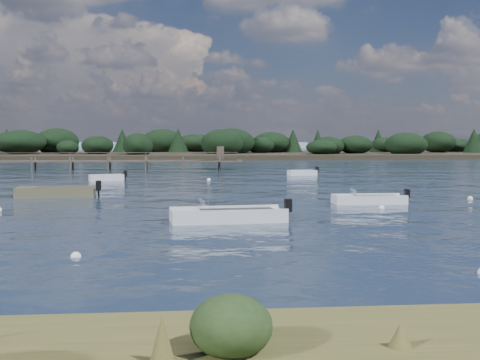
{
  "coord_description": "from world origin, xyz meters",
  "views": [
    {
      "loc": [
        -0.15,
        -22.64,
        3.46
      ],
      "look_at": [
        3.2,
        14.0,
        1.0
      ],
      "focal_mm": 45.0,
      "sensor_mm": 36.0,
      "label": 1
    }
  ],
  "objects": [
    {
      "name": "buoy_e",
      "position": [
        1.88,
        29.16,
        0.0
      ],
      "size": [
        0.32,
        0.32,
        0.32
      ],
      "primitive_type": "sphere",
      "color": "white",
      "rests_on": "ground"
    },
    {
      "name": "dinghy_mid_white_a",
      "position": [
        1.63,
        2.62,
        0.16
      ],
      "size": [
        5.28,
        2.28,
        1.22
      ],
      "color": "silver",
      "rests_on": "ground"
    },
    {
      "name": "buoy_extra_b",
      "position": [
        -8.7,
        21.67,
        0.0
      ],
      "size": [
        0.32,
        0.32,
        0.32
      ],
      "primitive_type": "sphere",
      "color": "white",
      "rests_on": "ground"
    },
    {
      "name": "buoy_b",
      "position": [
        9.71,
        6.7,
        0.0
      ],
      "size": [
        0.32,
        0.32,
        0.32
      ],
      "primitive_type": "sphere",
      "color": "white",
      "rests_on": "ground"
    },
    {
      "name": "dinghy_mid_grey",
      "position": [
        -7.94,
        14.34,
        0.17
      ],
      "size": [
        5.0,
        1.97,
        1.25
      ],
      "color": "#686245",
      "rests_on": "ground"
    },
    {
      "name": "far_headland",
      "position": [
        25.0,
        100.0,
        1.96
      ],
      "size": [
        190.0,
        40.0,
        5.8
      ],
      "color": "black",
      "rests_on": "ground"
    },
    {
      "name": "tender_far_grey_b",
      "position": [
        11.21,
        34.93,
        0.15
      ],
      "size": [
        3.15,
        1.59,
        1.06
      ],
      "color": "silver",
      "rests_on": "ground"
    },
    {
      "name": "shore_lip",
      "position": [
        0.0,
        -12.2,
        0.0
      ],
      "size": [
        160.0,
        0.6,
        0.3
      ],
      "primitive_type": "cube",
      "color": "black",
      "rests_on": "ground"
    },
    {
      "name": "ground",
      "position": [
        0.0,
        60.0,
        0.0
      ],
      "size": [
        400.0,
        400.0,
        0.0
      ],
      "primitive_type": "plane",
      "color": "#152133",
      "rests_on": "ground"
    },
    {
      "name": "tender_far_white",
      "position": [
        -6.77,
        28.81,
        0.15
      ],
      "size": [
        3.2,
        1.92,
        1.08
      ],
      "color": "silver",
      "rests_on": "ground"
    },
    {
      "name": "buoy_a",
      "position": [
        -3.39,
        -4.7,
        0.0
      ],
      "size": [
        0.32,
        0.32,
        0.32
      ],
      "primitive_type": "sphere",
      "color": "white",
      "rests_on": "ground"
    },
    {
      "name": "buoy_d",
      "position": [
        16.55,
        11.14,
        0.0
      ],
      "size": [
        0.32,
        0.32,
        0.32
      ],
      "primitive_type": "sphere",
      "color": "white",
      "rests_on": "ground"
    },
    {
      "name": "dinghy_mid_white_b",
      "position": [
        9.77,
        9.05,
        0.14
      ],
      "size": [
        4.19,
        1.5,
        1.04
      ],
      "color": "silver",
      "rests_on": "ground"
    }
  ]
}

